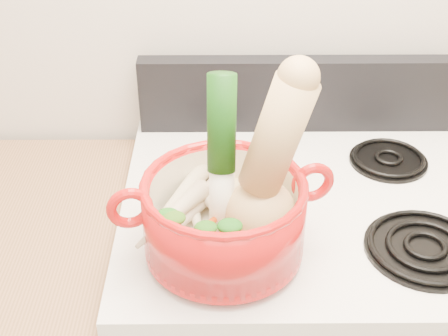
{
  "coord_description": "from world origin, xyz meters",
  "views": [
    {
      "loc": [
        -0.19,
        0.37,
        1.72
      ],
      "look_at": [
        -0.18,
        1.21,
        1.16
      ],
      "focal_mm": 50.0,
      "sensor_mm": 36.0,
      "label": 1
    }
  ],
  "objects": [
    {
      "name": "cooktop",
      "position": [
        0.0,
        1.4,
        0.93
      ],
      "size": [
        0.78,
        0.67,
        0.03
      ],
      "primitive_type": "cube",
      "color": "silver",
      "rests_on": "stove_body"
    },
    {
      "name": "control_backsplash",
      "position": [
        0.0,
        1.7,
        1.04
      ],
      "size": [
        0.76,
        0.05,
        0.18
      ],
      "primitive_type": "cube",
      "color": "black",
      "rests_on": "cooktop"
    },
    {
      "name": "burner_front_left",
      "position": [
        -0.19,
        1.24,
        0.96
      ],
      "size": [
        0.22,
        0.22,
        0.02
      ],
      "primitive_type": "cylinder",
      "color": "black",
      "rests_on": "cooktop"
    },
    {
      "name": "burner_front_right",
      "position": [
        0.19,
        1.24,
        0.96
      ],
      "size": [
        0.22,
        0.22,
        0.02
      ],
      "primitive_type": "cylinder",
      "color": "black",
      "rests_on": "cooktop"
    },
    {
      "name": "burner_back_left",
      "position": [
        -0.19,
        1.54,
        0.96
      ],
      "size": [
        0.17,
        0.17,
        0.02
      ],
      "primitive_type": "cylinder",
      "color": "black",
      "rests_on": "cooktop"
    },
    {
      "name": "burner_back_right",
      "position": [
        0.19,
        1.54,
        0.96
      ],
      "size": [
        0.17,
        0.17,
        0.02
      ],
      "primitive_type": "cylinder",
      "color": "black",
      "rests_on": "cooktop"
    },
    {
      "name": "dutch_oven",
      "position": [
        -0.18,
        1.23,
        1.04
      ],
      "size": [
        0.34,
        0.34,
        0.14
      ],
      "primitive_type": "cylinder",
      "rotation": [
        0.0,
        0.0,
        0.23
      ],
      "color": "#B5100F",
      "rests_on": "burner_front_left"
    },
    {
      "name": "pot_handle_left",
      "position": [
        -0.34,
        1.2,
        1.09
      ],
      "size": [
        0.08,
        0.04,
        0.08
      ],
      "primitive_type": "torus",
      "rotation": [
        1.57,
        0.0,
        0.23
      ],
      "color": "#B5100F",
      "rests_on": "dutch_oven"
    },
    {
      "name": "pot_handle_right",
      "position": [
        -0.02,
        1.27,
        1.09
      ],
      "size": [
        0.08,
        0.04,
        0.08
      ],
      "primitive_type": "torus",
      "rotation": [
        1.57,
        0.0,
        0.23
      ],
      "color": "#B5100F",
      "rests_on": "dutch_oven"
    },
    {
      "name": "squash",
      "position": [
        -0.12,
        1.23,
        1.15
      ],
      "size": [
        0.22,
        0.15,
        0.34
      ],
      "primitive_type": null,
      "rotation": [
        0.0,
        0.27,
        -0.11
      ],
      "color": "tan",
      "rests_on": "dutch_oven"
    },
    {
      "name": "leek",
      "position": [
        -0.19,
        1.24,
        1.15
      ],
      "size": [
        0.05,
        0.1,
        0.32
      ],
      "primitive_type": "cylinder",
      "rotation": [
        -0.14,
        0.0,
        -0.07
      ],
      "color": "white",
      "rests_on": "dutch_oven"
    },
    {
      "name": "ginger",
      "position": [
        -0.18,
        1.33,
        1.02
      ],
      "size": [
        0.11,
        0.09,
        0.05
      ],
      "primitive_type": "ellipsoid",
      "rotation": [
        0.0,
        0.0,
        0.35
      ],
      "color": "#DABF86",
      "rests_on": "dutch_oven"
    },
    {
      "name": "parsnip_0",
      "position": [
        -0.24,
        1.29,
        1.02
      ],
      "size": [
        0.08,
        0.2,
        0.05
      ],
      "primitive_type": "cone",
      "rotation": [
        1.66,
        0.0,
        0.22
      ],
      "color": "beige",
      "rests_on": "dutch_oven"
    },
    {
      "name": "parsnip_1",
      "position": [
        -0.24,
        1.27,
        1.02
      ],
      "size": [
        0.14,
        0.18,
        0.06
      ],
      "primitive_type": "cone",
      "rotation": [
        1.66,
        0.0,
        -0.6
      ],
      "color": "beige",
      "rests_on": "dutch_oven"
    },
    {
      "name": "parsnip_2",
      "position": [
        -0.21,
        1.3,
        1.04
      ],
      "size": [
        0.15,
        0.2,
        0.06
      ],
      "primitive_type": "cone",
      "rotation": [
        1.66,
        0.0,
        0.55
      ],
      "color": "beige",
      "rests_on": "dutch_oven"
    },
    {
      "name": "parsnip_3",
      "position": [
        -0.28,
        1.24,
        1.04
      ],
      "size": [
        0.14,
        0.16,
        0.05
      ],
      "primitive_type": "cone",
      "rotation": [
        1.66,
        0.0,
        -0.68
      ],
      "color": "beige",
      "rests_on": "dutch_oven"
    },
    {
      "name": "parsnip_4",
      "position": [
        -0.26,
        1.29,
        1.05
      ],
      "size": [
        0.14,
        0.2,
        0.06
      ],
      "primitive_type": "cone",
      "rotation": [
        1.66,
        0.0,
        -0.54
      ],
      "color": "beige",
      "rests_on": "dutch_oven"
    },
    {
      "name": "carrot_0",
      "position": [
        -0.19,
        1.18,
        1.02
      ],
      "size": [
        0.07,
        0.15,
        0.04
      ],
      "primitive_type": "cone",
      "rotation": [
        1.66,
        0.0,
        -0.28
      ],
      "color": "#BB5709",
      "rests_on": "dutch_oven"
    },
    {
      "name": "carrot_1",
      "position": [
        -0.24,
        1.19,
        1.02
      ],
      "size": [
        0.11,
        0.12,
        0.04
      ],
      "primitive_type": "cone",
      "rotation": [
        1.66,
        0.0,
        -0.75
      ],
      "color": "#C94F0A",
      "rests_on": "dutch_oven"
    },
    {
      "name": "carrot_2",
      "position": [
        -0.17,
        1.2,
        1.03
      ],
      "size": [
        0.04,
        0.17,
        0.05
      ],
      "primitive_type": "cone",
      "rotation": [
        1.66,
        0.0,
        -0.05
      ],
      "color": "#C75709",
      "rests_on": "dutch_oven"
    },
    {
      "name": "carrot_3",
      "position": [
        -0.23,
        1.19,
        1.03
      ],
      "size": [
        0.11,
        0.12,
        0.04
      ],
      "primitive_type": "cone",
      "rotation": [
        1.66,
        0.0,
        -0.66
      ],
      "color": "red",
      "rests_on": "dutch_oven"
    }
  ]
}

